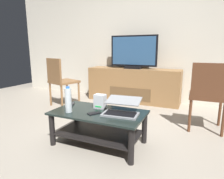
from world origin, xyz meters
The scene contains 12 objects.
ground_plane centered at (0.00, 0.00, 0.00)m, with size 7.68×7.68×0.00m, color #9E9384.
back_wall centered at (0.00, 2.22, 1.40)m, with size 6.40×0.12×2.80m, color beige.
coffee_table centered at (0.10, -0.04, 0.26)m, with size 1.02×0.57×0.38m.
media_cabinet centered at (-0.13, 1.90, 0.34)m, with size 1.86×0.45×0.68m.
television centered at (-0.13, 1.88, 0.99)m, with size 0.94×0.20×0.65m.
dining_chair centered at (1.21, 0.85, 0.51)m, with size 0.45×0.45×0.90m.
side_chair centered at (-1.25, 1.00, 0.52)m, with size 0.55×0.55×0.90m.
laptop centered at (0.36, 0.01, 0.44)m, with size 0.40×0.39×0.15m.
router_box centered at (0.05, 0.09, 0.46)m, with size 0.13×0.10×0.16m.
water_bottle_near centered at (-0.19, -0.18, 0.52)m, with size 0.07×0.07×0.29m.
cell_phone centered at (0.09, -0.12, 0.39)m, with size 0.07×0.14×0.01m, color black.
tv_remote centered at (-0.32, 0.04, 0.39)m, with size 0.04×0.16×0.02m, color #2D2D30.
Camera 1 is at (1.08, -1.85, 1.06)m, focal length 31.15 mm.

